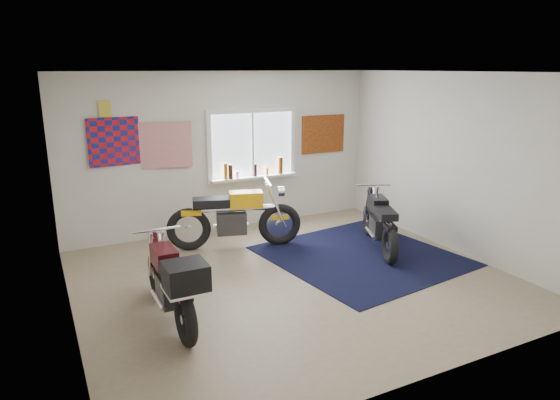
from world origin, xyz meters
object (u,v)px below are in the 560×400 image
yellow_triumph (234,219)px  black_chrome_bike (379,223)px  maroon_tourer (172,283)px  navy_rug (361,256)px

yellow_triumph → black_chrome_bike: yellow_triumph is taller
black_chrome_bike → yellow_triumph: bearing=84.8°
black_chrome_bike → maroon_tourer: (-3.50, -0.90, 0.08)m
yellow_triumph → black_chrome_bike: bearing=-11.7°
navy_rug → black_chrome_bike: bearing=20.2°
yellow_triumph → maroon_tourer: bearing=-110.7°
black_chrome_bike → maroon_tourer: 3.61m
navy_rug → black_chrome_bike: black_chrome_bike is taller
navy_rug → maroon_tourer: bearing=-166.4°
navy_rug → maroon_tourer: (-3.06, -0.74, 0.48)m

